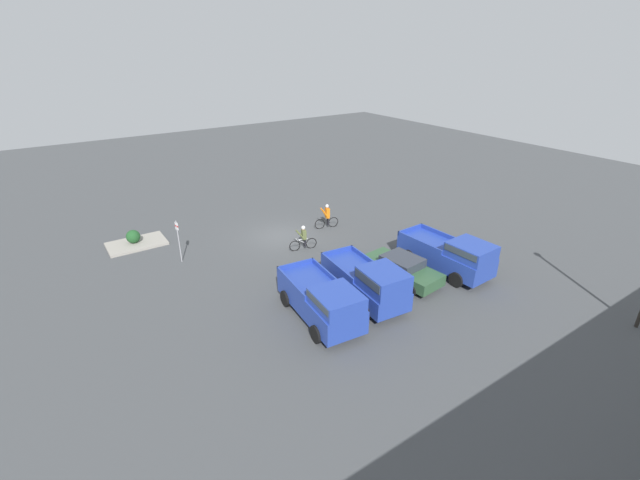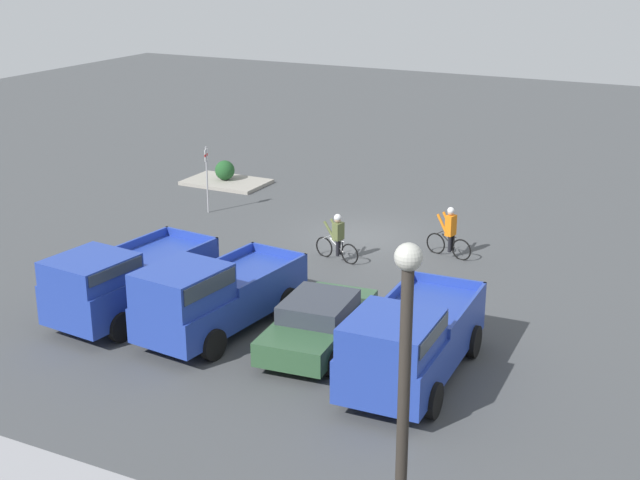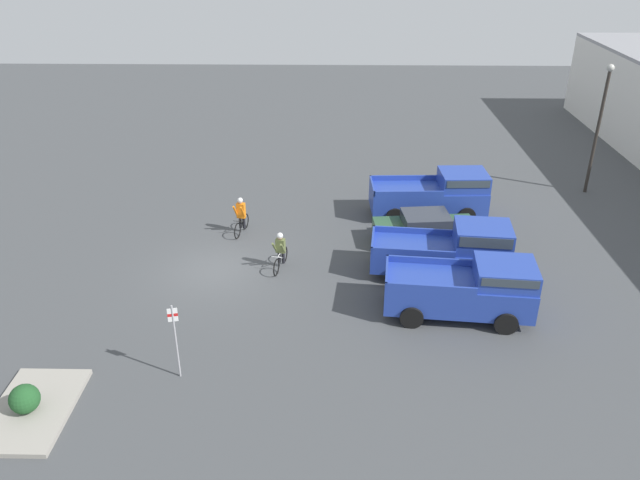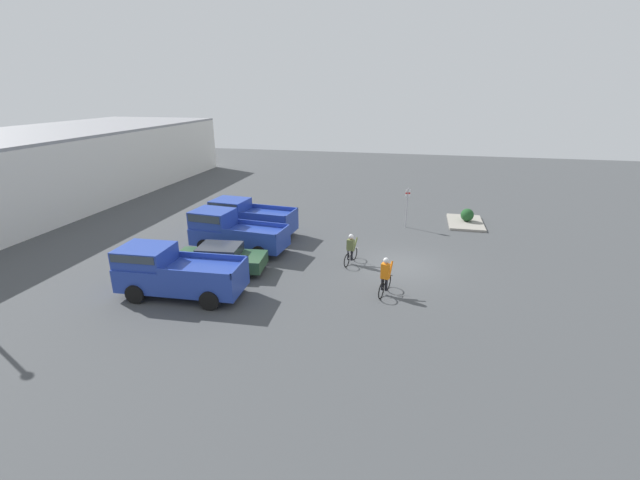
% 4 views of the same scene
% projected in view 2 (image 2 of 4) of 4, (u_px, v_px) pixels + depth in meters
% --- Properties ---
extents(ground_plane, '(80.00, 80.00, 0.00)m').
position_uv_depth(ground_plane, '(364.00, 237.00, 31.55)').
color(ground_plane, '#424447').
extents(pickup_truck_0, '(2.44, 5.44, 2.16)m').
position_uv_depth(pickup_truck_0, '(409.00, 340.00, 20.80)').
color(pickup_truck_0, '#233D9E').
rests_on(pickup_truck_0, ground_plane).
extents(sedan_0, '(2.30, 4.53, 1.34)m').
position_uv_depth(sedan_0, '(319.00, 322.00, 22.88)').
color(sedan_0, '#2D5133').
rests_on(sedan_0, ground_plane).
extents(pickup_truck_1, '(2.56, 5.46, 2.22)m').
position_uv_depth(pickup_truck_1, '(211.00, 295.00, 23.39)').
color(pickup_truck_1, '#233D9E').
rests_on(pickup_truck_1, ground_plane).
extents(pickup_truck_2, '(2.61, 5.29, 2.12)m').
position_uv_depth(pickup_truck_2, '(125.00, 280.00, 24.53)').
color(pickup_truck_2, '#233D9E').
rests_on(pickup_truck_2, ground_plane).
extents(cyclist_0, '(1.75, 0.55, 1.61)m').
position_uv_depth(cyclist_0, '(337.00, 237.00, 29.03)').
color(cyclist_0, black).
rests_on(cyclist_0, ground_plane).
extents(cyclist_1, '(1.70, 0.55, 1.73)m').
position_uv_depth(cyclist_1, '(450.00, 232.00, 29.35)').
color(cyclist_1, black).
rests_on(cyclist_1, ground_plane).
extents(fire_lane_sign, '(0.10, 0.30, 2.59)m').
position_uv_depth(fire_lane_sign, '(207.00, 173.00, 33.89)').
color(fire_lane_sign, '#9E9EA3').
rests_on(fire_lane_sign, ground_plane).
extents(lamppost, '(0.36, 0.36, 6.51)m').
position_uv_depth(lamppost, '(402.00, 436.00, 11.69)').
color(lamppost, '#2D2823').
rests_on(lamppost, ground_plane).
extents(curb_island, '(3.48, 2.23, 0.15)m').
position_uv_depth(curb_island, '(226.00, 182.00, 38.36)').
color(curb_island, gray).
rests_on(curb_island, ground_plane).
extents(shrub, '(0.85, 0.85, 0.85)m').
position_uv_depth(shrub, '(225.00, 170.00, 38.31)').
color(shrub, '#1E4C23').
rests_on(shrub, curb_island).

